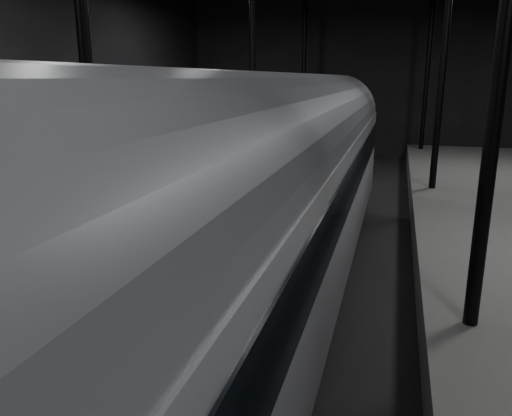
% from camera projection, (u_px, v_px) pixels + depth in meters
% --- Properties ---
extents(ground, '(44.00, 44.00, 0.00)m').
position_uv_depth(ground, '(303.00, 273.00, 14.09)').
color(ground, black).
rests_on(ground, ground).
extents(platform_left, '(9.00, 43.80, 1.00)m').
position_uv_depth(platform_left, '(72.00, 234.00, 15.93)').
color(platform_left, '#555552').
rests_on(platform_left, ground).
extents(tactile_strip, '(0.50, 43.80, 0.01)m').
position_uv_depth(tactile_strip, '(196.00, 230.00, 14.69)').
color(tactile_strip, brown).
rests_on(tactile_strip, platform_left).
extents(track, '(2.40, 43.00, 0.24)m').
position_uv_depth(track, '(304.00, 271.00, 14.08)').
color(track, '#3F3328').
rests_on(track, ground).
extents(train, '(2.99, 19.93, 5.33)m').
position_uv_depth(train, '(285.00, 190.00, 10.93)').
color(train, '#A3A6AB').
rests_on(train, ground).
extents(woman, '(0.62, 0.46, 1.57)m').
position_uv_depth(woman, '(176.00, 192.00, 16.05)').
color(woman, tan).
rests_on(woman, platform_left).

